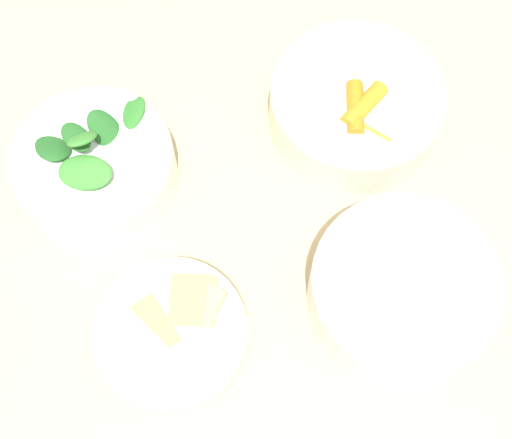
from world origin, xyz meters
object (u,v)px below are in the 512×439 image
bowl_carrots (356,105)px  bowl_cookies (171,333)px  bowl_beans_hotdog (402,291)px  bowl_greens (95,166)px

bowl_carrots → bowl_cookies: (0.16, -0.26, -0.01)m
bowl_beans_hotdog → bowl_cookies: bowl_beans_hotdog is taller
bowl_greens → bowl_cookies: size_ratio=1.12×
bowl_carrots → bowl_beans_hotdog: (0.20, -0.04, -0.00)m
bowl_carrots → bowl_greens: bearing=-95.1°
bowl_beans_hotdog → bowl_greens: bearing=-133.7°
bowl_carrots → bowl_beans_hotdog: 0.21m
bowl_greens → bowl_cookies: bearing=6.3°
bowl_carrots → bowl_cookies: size_ratio=1.25×
bowl_greens → bowl_carrots: bearing=84.9°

